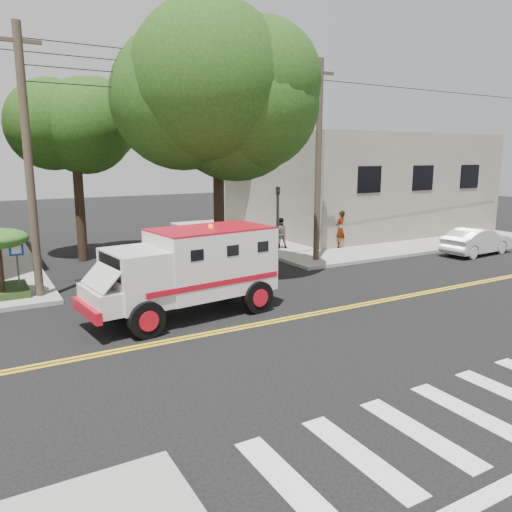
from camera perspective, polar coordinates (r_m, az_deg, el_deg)
ground at (r=14.96m, az=1.51°, el=-7.59°), size 100.00×100.00×0.00m
sidewalk_ne at (r=33.36m, az=9.36°, el=2.95°), size 17.00×17.00×0.15m
building_right at (r=34.40m, az=10.96°, el=8.29°), size 14.00×12.00×6.00m
utility_pole_left at (r=18.18m, az=-24.52°, el=9.22°), size 0.28×0.28×9.00m
utility_pole_right at (r=22.83m, az=7.13°, el=10.36°), size 0.28×0.28×9.00m
tree_main at (r=20.66m, az=-2.93°, el=17.85°), size 6.08×5.70×9.85m
tree_left at (r=24.35m, az=-19.13°, el=12.79°), size 4.48×4.20×7.70m
tree_right at (r=32.25m, az=0.45°, el=13.54°), size 4.80×4.50×8.20m
traffic_signal at (r=21.08m, az=2.49°, el=4.17°), size 0.15×0.18×3.60m
accessibility_sign at (r=18.63m, az=-25.62°, el=-0.58°), size 0.45×0.10×2.02m
armored_truck at (r=15.38m, az=-7.53°, el=-1.27°), size 6.09×2.94×2.68m
parked_sedan at (r=27.32m, az=23.91°, el=1.57°), size 4.22×1.74×1.36m
pedestrian_a at (r=26.34m, az=9.57°, el=3.03°), size 0.84×0.72×1.94m
pedestrian_b at (r=25.90m, az=2.78°, el=2.64°), size 0.94×0.84×1.59m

